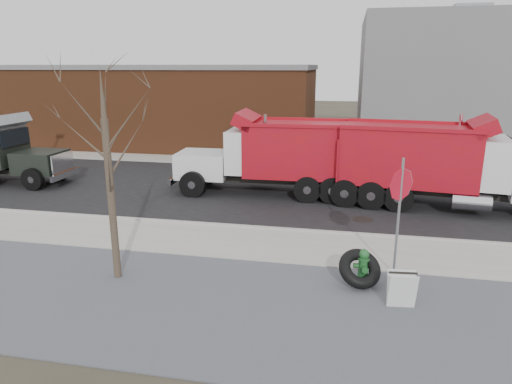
% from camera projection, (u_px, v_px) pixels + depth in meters
% --- Properties ---
extents(ground, '(120.00, 120.00, 0.00)m').
position_uv_depth(ground, '(261.00, 248.00, 13.41)').
color(ground, '#383328').
rests_on(ground, ground).
extents(gravel_verge, '(60.00, 5.00, 0.03)m').
position_uv_depth(gravel_verge, '(232.00, 307.00, 10.09)').
color(gravel_verge, slate).
rests_on(gravel_verge, ground).
extents(sidewalk, '(60.00, 2.50, 0.06)m').
position_uv_depth(sidewalk, '(263.00, 244.00, 13.63)').
color(sidewalk, '#9E9B93').
rests_on(sidewalk, ground).
extents(curb, '(60.00, 0.15, 0.11)m').
position_uv_depth(curb, '(270.00, 229.00, 14.86)').
color(curb, '#9E9B93').
rests_on(curb, ground).
extents(road, '(60.00, 9.40, 0.02)m').
position_uv_depth(road, '(288.00, 192.00, 19.36)').
color(road, black).
rests_on(road, ground).
extents(far_sidewalk, '(60.00, 2.00, 0.06)m').
position_uv_depth(far_sidewalk, '(302.00, 164.00, 24.74)').
color(far_sidewalk, '#9E9B93').
rests_on(far_sidewalk, ground).
extents(building_grey, '(12.00, 10.00, 8.00)m').
position_uv_depth(building_grey, '(461.00, 86.00, 27.67)').
color(building_grey, slate).
rests_on(building_grey, ground).
extents(building_brick, '(20.20, 8.20, 5.30)m').
position_uv_depth(building_brick, '(162.00, 105.00, 30.64)').
color(building_brick, brown).
rests_on(building_brick, ground).
extents(bare_tree, '(3.20, 3.20, 5.20)m').
position_uv_depth(bare_tree, '(107.00, 149.00, 10.67)').
color(bare_tree, '#382D23').
rests_on(bare_tree, ground).
extents(fire_hydrant, '(0.50, 0.49, 0.88)m').
position_uv_depth(fire_hydrant, '(363.00, 267.00, 11.18)').
color(fire_hydrant, '#266632').
rests_on(fire_hydrant, ground).
extents(truck_tire, '(1.33, 1.30, 0.90)m').
position_uv_depth(truck_tire, '(360.00, 269.00, 10.99)').
color(truck_tire, black).
rests_on(truck_tire, ground).
extents(stop_sign, '(0.61, 0.61, 3.05)m').
position_uv_depth(stop_sign, '(400.00, 198.00, 11.13)').
color(stop_sign, gray).
rests_on(stop_sign, ground).
extents(sandwich_board, '(0.64, 0.43, 0.84)m').
position_uv_depth(sandwich_board, '(402.00, 290.00, 9.98)').
color(sandwich_board, silver).
rests_on(sandwich_board, ground).
extents(dump_truck_red_a, '(8.60, 3.30, 3.44)m').
position_uv_depth(dump_truck_red_a, '(438.00, 162.00, 16.82)').
color(dump_truck_red_a, black).
rests_on(dump_truck_red_a, ground).
extents(dump_truck_red_b, '(8.04, 2.51, 3.39)m').
position_uv_depth(dump_truck_red_b, '(280.00, 154.00, 18.57)').
color(dump_truck_red_b, black).
rests_on(dump_truck_red_b, ground).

